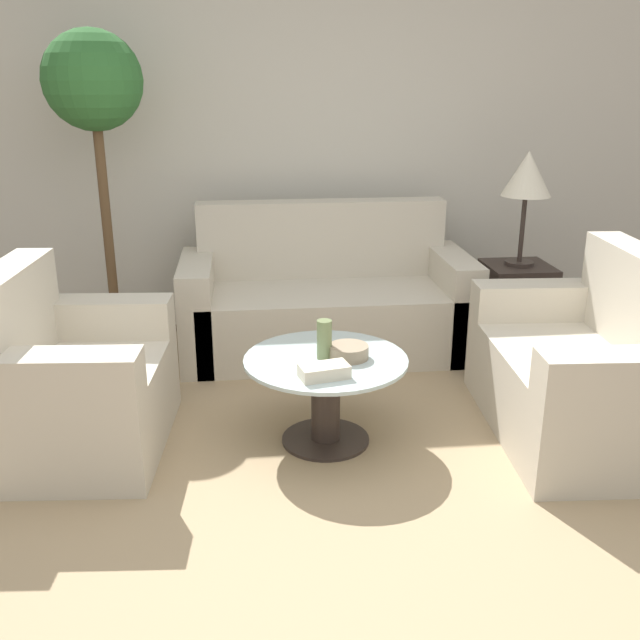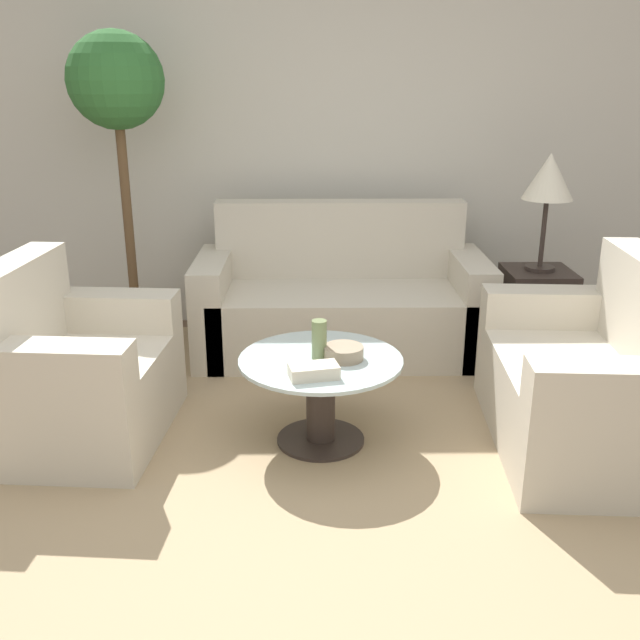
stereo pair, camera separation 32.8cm
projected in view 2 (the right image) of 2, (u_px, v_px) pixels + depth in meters
The scene contains 13 objects.
ground_plane at pixel (315, 547), 2.73m from camera, with size 14.00×14.00×0.00m, color brown.
wall_back at pixel (312, 139), 4.89m from camera, with size 10.00×0.06×2.60m.
rug at pixel (321, 441), 3.52m from camera, with size 3.47×3.39×0.01m.
sofa_main at pixel (341, 304), 4.64m from camera, with size 1.83×0.81×0.94m.
armchair at pixel (73, 379), 3.49m from camera, with size 0.82×1.02×0.90m.
loveseat at pixel (594, 387), 3.41m from camera, with size 0.84×1.29×0.92m.
coffee_table at pixel (321, 389), 3.43m from camera, with size 0.78×0.78×0.44m.
side_table at pixel (535, 313), 4.52m from camera, with size 0.41×0.41×0.57m.
table_lamp at pixel (549, 180), 4.25m from camera, with size 0.31×0.31×0.72m.
potted_plant at pixel (119, 121), 4.31m from camera, with size 0.58×0.58×1.98m.
vase at pixel (319, 340), 3.35m from camera, with size 0.07×0.07×0.19m.
bowl at pixel (344, 353), 3.36m from camera, with size 0.19×0.19×0.06m.
book_stack at pixel (313, 371), 3.16m from camera, with size 0.24×0.16×0.06m.
Camera 2 is at (-0.01, -2.30, 1.71)m, focal length 40.00 mm.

